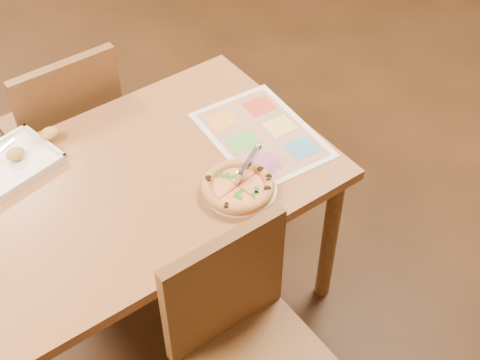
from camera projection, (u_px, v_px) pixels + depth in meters
room at (111, 16)px, 1.80m from camera, size 7.00×7.00×7.00m
dining_table at (140, 197)px, 2.31m from camera, size 1.30×0.85×0.72m
chair_near at (243, 329)px, 2.02m from camera, size 0.42×0.42×0.47m
chair_far at (66, 121)px, 2.70m from camera, size 0.42×0.42×0.47m
plate at (240, 189)px, 2.21m from camera, size 0.28×0.28×0.01m
pizza at (238, 187)px, 2.20m from camera, size 0.24×0.24×0.04m
pizza_cutter at (247, 165)px, 2.19m from camera, size 0.14×0.06×0.08m
appetizer_tray at (6, 166)px, 2.28m from camera, size 0.42×0.31×0.06m
menu at (261, 134)px, 2.41m from camera, size 0.38×0.51×0.00m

